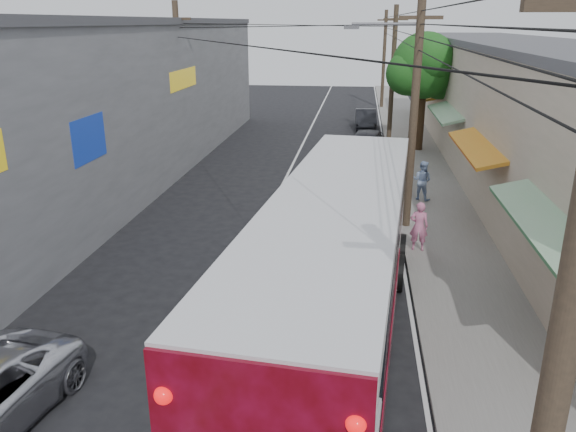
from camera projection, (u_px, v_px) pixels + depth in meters
name	position (u px, v px, depth m)	size (l,w,h in m)	color
sidewalk	(423.00, 177.00, 26.71)	(3.00, 80.00, 0.12)	slate
building_right	(519.00, 108.00, 27.03)	(7.09, 40.00, 6.25)	#C3B19B
building_left	(97.00, 101.00, 25.44)	(7.20, 36.00, 7.25)	gray
utility_poles	(355.00, 89.00, 26.08)	(11.80, 45.28, 8.00)	#473828
street_tree	(426.00, 68.00, 30.79)	(4.40, 4.00, 6.60)	#3F2B19
coach_bus	(336.00, 267.00, 12.49)	(3.90, 12.92, 3.67)	silver
parked_suv	(371.00, 169.00, 24.68)	(2.58, 6.35, 1.84)	#A8A7AF
parked_car_mid	(366.00, 145.00, 30.29)	(1.84, 4.57, 1.56)	#28282D
parked_car_far	(366.00, 119.00, 39.01)	(1.39, 3.97, 1.31)	black
pedestrian_near	(419.00, 226.00, 17.83)	(0.59, 0.38, 1.61)	#CD6C97
pedestrian_far	(422.00, 180.00, 22.92)	(0.79, 0.62, 1.63)	#92ABD5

